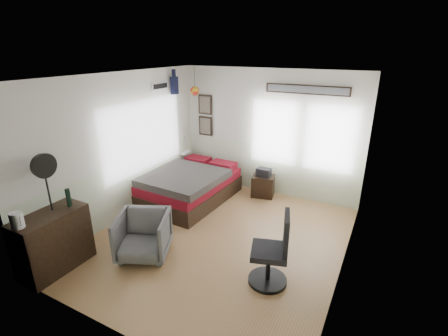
% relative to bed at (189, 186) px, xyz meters
% --- Properties ---
extents(ground_plane, '(4.00, 4.50, 0.01)m').
position_rel_bed_xyz_m(ground_plane, '(1.29, -1.05, -0.33)').
color(ground_plane, '#9B6E42').
extents(room_shell, '(4.02, 4.52, 2.71)m').
position_rel_bed_xyz_m(room_shell, '(1.21, -0.86, 1.29)').
color(room_shell, silver).
rests_on(room_shell, ground_plane).
extents(wall_decor, '(3.55, 1.32, 1.44)m').
position_rel_bed_xyz_m(wall_decor, '(0.18, 0.91, 1.78)').
color(wall_decor, black).
rests_on(wall_decor, room_shell).
extents(bed, '(1.58, 2.13, 0.66)m').
position_rel_bed_xyz_m(bed, '(0.00, 0.00, 0.00)').
color(bed, black).
rests_on(bed, ground_plane).
extents(dresser, '(0.48, 1.00, 0.90)m').
position_rel_bed_xyz_m(dresser, '(-0.45, -2.84, 0.13)').
color(dresser, black).
rests_on(dresser, ground_plane).
extents(armchair, '(1.02, 1.03, 0.71)m').
position_rel_bed_xyz_m(armchair, '(0.48, -2.00, 0.03)').
color(armchair, '#606060').
rests_on(armchair, ground_plane).
extents(nightstand, '(0.54, 0.46, 0.47)m').
position_rel_bed_xyz_m(nightstand, '(1.33, 0.92, -0.09)').
color(nightstand, black).
rests_on(nightstand, ground_plane).
extents(task_chair, '(0.60, 0.60, 1.08)m').
position_rel_bed_xyz_m(task_chair, '(2.48, -1.66, 0.12)').
color(task_chair, black).
rests_on(task_chair, ground_plane).
extents(kettle, '(0.19, 0.16, 0.21)m').
position_rel_bed_xyz_m(kettle, '(-0.45, -3.25, 0.68)').
color(kettle, silver).
rests_on(kettle, dresser).
extents(bottle, '(0.07, 0.07, 0.27)m').
position_rel_bed_xyz_m(bottle, '(-0.39, -2.53, 0.71)').
color(bottle, black).
rests_on(bottle, dresser).
extents(stand_fan, '(0.09, 0.35, 0.86)m').
position_rel_bed_xyz_m(stand_fan, '(-0.49, -2.74, 1.24)').
color(stand_fan, black).
rests_on(stand_fan, dresser).
extents(black_bag, '(0.30, 0.20, 0.18)m').
position_rel_bed_xyz_m(black_bag, '(1.33, 0.92, 0.23)').
color(black_bag, black).
rests_on(black_bag, nightstand).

